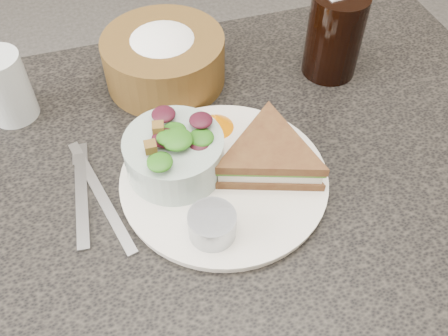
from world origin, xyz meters
TOP-DOWN VIEW (x-y plane):
  - dining_table at (0.00, 0.00)m, footprint 1.00×0.70m
  - dinner_plate at (0.00, -0.02)m, footprint 0.28×0.28m
  - sandwich at (0.06, -0.02)m, footprint 0.21×0.21m
  - salad_bowl at (-0.06, 0.02)m, footprint 0.17×0.17m
  - dressing_ramekin at (-0.04, -0.10)m, footprint 0.07×0.07m
  - orange_wedge at (0.02, 0.08)m, footprint 0.08×0.08m
  - fork at (-0.19, 0.01)m, footprint 0.03×0.16m
  - knife at (-0.16, 0.01)m, footprint 0.06×0.21m
  - bread_basket at (-0.03, 0.22)m, footprint 0.22×0.22m
  - cola_glass at (0.24, 0.16)m, footprint 0.10×0.10m
  - water_glass at (-0.27, 0.21)m, footprint 0.09×0.09m

SIDE VIEW (x-z plane):
  - dining_table at x=0.00m, z-range 0.00..0.75m
  - knife at x=-0.16m, z-range 0.75..0.75m
  - fork at x=-0.19m, z-range 0.75..0.75m
  - dinner_plate at x=0.00m, z-range 0.75..0.76m
  - orange_wedge at x=0.02m, z-range 0.76..0.79m
  - dressing_ramekin at x=-0.04m, z-range 0.76..0.80m
  - sandwich at x=0.06m, z-range 0.76..0.81m
  - salad_bowl at x=-0.06m, z-range 0.76..0.84m
  - water_glass at x=-0.27m, z-range 0.75..0.86m
  - bread_basket at x=-0.03m, z-range 0.75..0.86m
  - cola_glass at x=0.24m, z-range 0.75..0.90m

